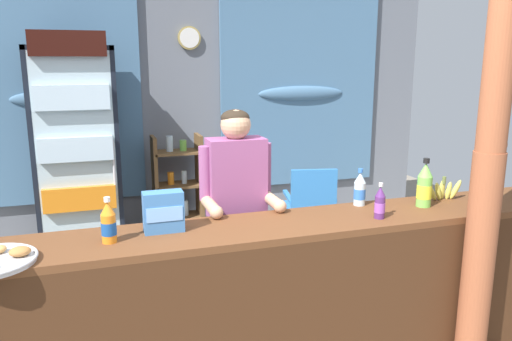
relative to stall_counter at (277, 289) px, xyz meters
The scene contains 14 objects.
ground_plane 1.00m from the stall_counter, 94.85° to the left, with size 7.84×7.84×0.00m, color gray.
back_wall_curtained 2.79m from the stall_counter, 90.88° to the left, with size 5.49×0.22×2.68m.
stall_counter is the anchor object (origin of this frame).
timber_post 1.38m from the stall_counter, 10.81° to the right, with size 0.20×0.18×2.63m.
drink_fridge 2.46m from the stall_counter, 116.34° to the left, with size 0.70×0.63×2.04m.
bottle_shelf_rack 2.39m from the stall_counter, 93.84° to the left, with size 0.48×0.28×1.10m.
plastic_lawn_chair 1.94m from the stall_counter, 60.16° to the left, with size 0.52×0.52×0.86m.
shopkeeper 0.69m from the stall_counter, 97.24° to the left, with size 0.47×0.42×1.52m.
soda_bottle_lime_soda 1.15m from the stall_counter, ahead, with size 0.09×0.09×0.31m.
soda_bottle_grape_soda 0.77m from the stall_counter, ahead, with size 0.06×0.06×0.21m.
soda_bottle_orange_soda 0.99m from the stall_counter, behind, with size 0.08×0.08×0.24m.
soda_bottle_water 0.85m from the stall_counter, 23.56° to the left, with size 0.07×0.07×0.24m.
snack_box_biscuit 0.77m from the stall_counter, 163.50° to the left, with size 0.21×0.10×0.22m.
banana_bunch 1.34m from the stall_counter, 10.35° to the left, with size 0.27×0.07×0.16m.
Camera 1 is at (-0.84, -2.01, 1.81)m, focal length 34.87 mm.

